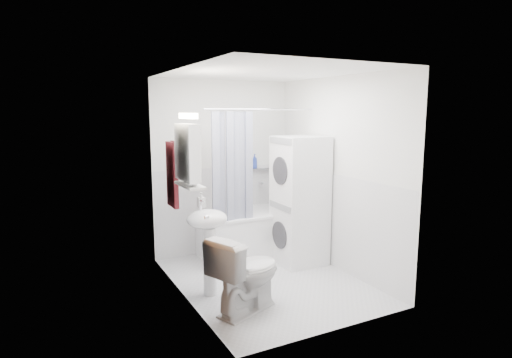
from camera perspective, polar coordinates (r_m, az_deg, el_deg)
name	(u,v)px	position (r m, az deg, el deg)	size (l,w,h in m)	color
floor	(267,280)	(5.19, 1.49, -13.37)	(2.60, 2.60, 0.00)	silver
room_walls	(268,155)	(4.82, 1.56, 3.18)	(2.60, 2.60, 2.60)	white
wainscot	(256,225)	(5.24, -0.04, -6.21)	(1.98, 2.58, 2.58)	white
door	(207,217)	(4.02, -6.59, -5.11)	(0.05, 2.00, 2.00)	brown
bathtub	(258,230)	(6.01, 0.32, -6.77)	(1.62, 0.77, 0.62)	white
tub_spout	(260,183)	(6.26, 0.55, -0.54)	(0.04, 0.04, 0.12)	silver
curtain_rod	(270,109)	(5.50, 1.93, 9.25)	(0.02, 0.02, 1.80)	silver
shower_curtain	(233,171)	(5.31, -3.08, 1.14)	(0.55, 0.02, 1.45)	#121A42
sink	(208,232)	(4.61, -6.44, -7.07)	(0.44, 0.37, 1.04)	white
medicine_cabinet	(188,151)	(4.55, -9.11, 3.71)	(0.13, 0.50, 0.71)	white
shelf	(190,185)	(4.60, -8.82, -0.82)	(0.18, 0.54, 0.03)	silver
shower_caddy	(263,169)	(6.24, 1.00, 1.40)	(0.22, 0.06, 0.02)	silver
towel	(172,173)	(5.02, -11.10, 0.79)	(0.07, 0.32, 0.77)	#5E1A18
washer_dryer	(299,200)	(5.58, 5.81, -2.86)	(0.61, 0.60, 1.66)	white
toilet	(246,273)	(4.34, -1.30, -12.44)	(0.44, 0.79, 0.78)	white
soap_pump	(201,204)	(4.84, -7.30, -3.30)	(0.08, 0.17, 0.08)	gray
shelf_bottle	(194,183)	(4.45, -8.22, -0.51)	(0.07, 0.18, 0.07)	gray
shelf_cup	(186,178)	(4.70, -9.31, 0.16)	(0.10, 0.09, 0.10)	gray
shampoo_a	(247,164)	(6.11, -1.20, 1.96)	(0.13, 0.17, 0.13)	gray
shampoo_b	(255,166)	(6.16, -0.20, 1.78)	(0.08, 0.21, 0.08)	#2A40A9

